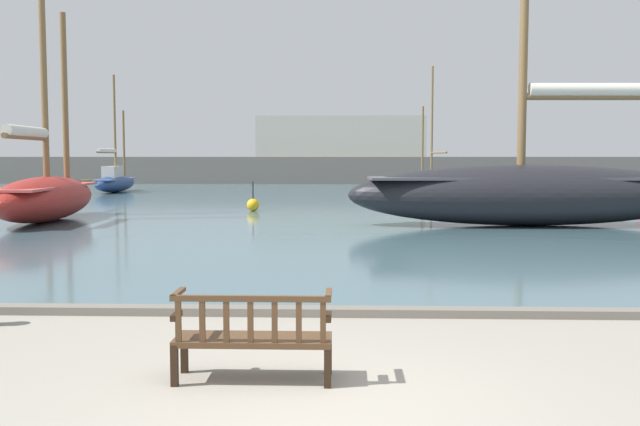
% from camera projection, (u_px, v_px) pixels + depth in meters
% --- Properties ---
extents(ground_plane, '(160.00, 160.00, 0.00)m').
position_uv_depth(ground_plane, '(323.00, 410.00, 6.44)').
color(ground_plane, gray).
extents(harbor_water, '(100.00, 80.00, 0.08)m').
position_uv_depth(harbor_water, '(342.00, 189.00, 50.27)').
color(harbor_water, '#476670').
rests_on(harbor_water, ground).
extents(quay_edge_kerb, '(40.00, 0.30, 0.12)m').
position_uv_depth(quay_edge_kerb, '(331.00, 311.00, 10.27)').
color(quay_edge_kerb, slate).
rests_on(quay_edge_kerb, ground).
extents(park_bench, '(1.60, 0.53, 0.92)m').
position_uv_depth(park_bench, '(253.00, 336.00, 7.25)').
color(park_bench, black).
rests_on(park_bench, ground).
extents(sailboat_nearest_starboard, '(2.67, 9.13, 8.64)m').
position_uv_depth(sailboat_nearest_starboard, '(45.00, 195.00, 24.42)').
color(sailboat_nearest_starboard, maroon).
rests_on(sailboat_nearest_starboard, harbor_water).
extents(sailboat_far_starboard, '(1.50, 6.26, 7.31)m').
position_uv_depth(sailboat_far_starboard, '(115.00, 181.00, 44.65)').
color(sailboat_far_starboard, navy).
rests_on(sailboat_far_starboard, harbor_water).
extents(sailboat_outer_port, '(11.79, 3.14, 12.99)m').
position_uv_depth(sailboat_outer_port, '(530.00, 191.00, 22.87)').
color(sailboat_outer_port, black).
rests_on(sailboat_outer_port, harbor_water).
extents(sailboat_nearest_port, '(2.93, 6.69, 8.08)m').
position_uv_depth(sailboat_nearest_port, '(432.00, 181.00, 46.66)').
color(sailboat_nearest_port, navy).
rests_on(sailboat_nearest_port, harbor_water).
extents(channel_buoy, '(0.51, 0.51, 1.21)m').
position_uv_depth(channel_buoy, '(253.00, 205.00, 28.97)').
color(channel_buoy, gold).
rests_on(channel_buoy, harbor_water).
extents(far_breakwater, '(59.84, 2.40, 5.61)m').
position_uv_depth(far_breakwater, '(342.00, 163.00, 58.66)').
color(far_breakwater, '#66605B').
rests_on(far_breakwater, ground).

